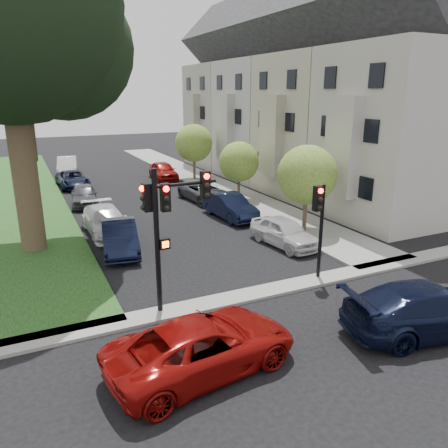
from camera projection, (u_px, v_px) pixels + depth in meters
name	position (u px, v px, depth m)	size (l,w,h in m)	color
ground	(286.00, 318.00, 14.97)	(140.00, 140.00, 0.00)	black
grass_strip	(2.00, 197.00, 32.00)	(8.00, 44.00, 0.12)	#173812
sidewalk_right	(201.00, 179.00, 38.47)	(3.50, 44.00, 0.12)	gray
sidewalk_cross	(258.00, 293.00, 16.68)	(60.00, 1.00, 0.12)	gray
house_a	(398.00, 101.00, 24.97)	(7.70, 7.55, 15.97)	beige
house_b	(317.00, 99.00, 31.46)	(7.70, 7.55, 15.97)	gray
house_c	(264.00, 98.00, 37.94)	(7.70, 7.55, 15.97)	#AAA4A1
house_d	(227.00, 97.00, 44.42)	(7.70, 7.55, 15.97)	#B1A990
eucalyptus	(0.00, 4.00, 18.10)	(11.28, 10.24, 15.98)	brown
small_tree_a	(307.00, 175.00, 23.27)	(3.19, 3.19, 4.78)	brown
small_tree_b	(239.00, 162.00, 30.22)	(2.79, 2.79, 4.18)	brown
small_tree_c	(194.00, 143.00, 37.42)	(3.22, 3.22, 4.82)	brown
traffic_signal_main	(167.00, 215.00, 14.48)	(2.49, 0.64, 5.11)	black
traffic_signal_secondary	(319.00, 215.00, 17.22)	(0.50, 0.40, 3.98)	black
car_cross_near	(203.00, 345.00, 12.00)	(2.50, 5.43, 1.51)	maroon
car_cross_far	(429.00, 309.00, 13.88)	(2.30, 5.66, 1.64)	black
car_parked_0	(284.00, 232.00, 21.82)	(1.68, 4.18, 1.42)	silver
car_parked_1	(230.00, 206.00, 26.56)	(1.59, 4.55, 1.50)	black
car_parked_2	(204.00, 192.00, 30.79)	(2.20, 4.77, 1.33)	#3F4247
car_parked_3	(163.00, 171.00, 38.33)	(1.83, 4.56, 1.55)	maroon
car_parked_5	(120.00, 237.00, 20.97)	(1.60, 4.57, 1.51)	black
car_parked_6	(106.00, 221.00, 23.59)	(2.06, 5.06, 1.47)	silver
car_parked_7	(84.00, 195.00, 29.66)	(1.69, 4.19, 1.43)	#3F4247
car_parked_8	(73.00, 179.00, 35.26)	(2.20, 4.76, 1.32)	black
car_parked_9	(67.00, 166.00, 40.91)	(1.69, 4.85, 1.60)	silver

